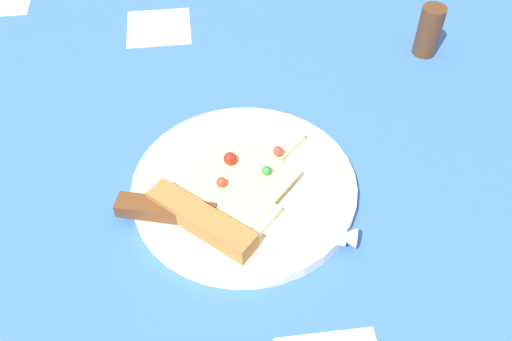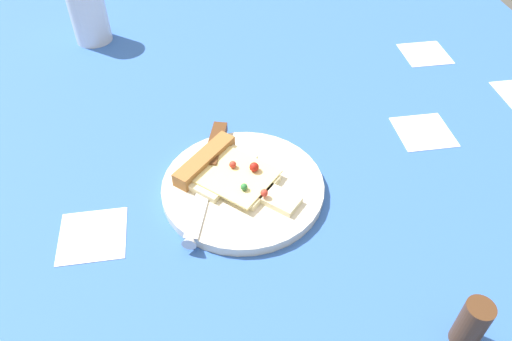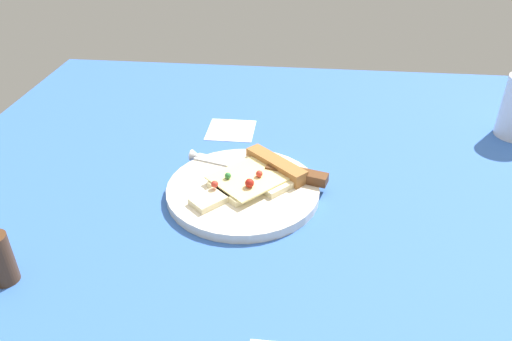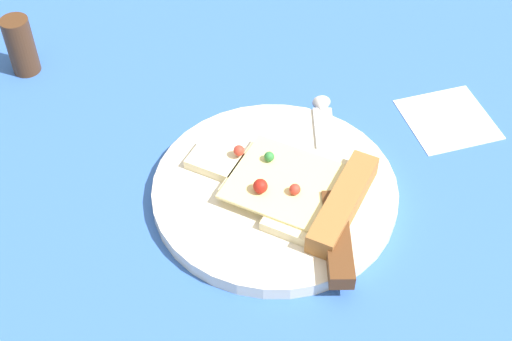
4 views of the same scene
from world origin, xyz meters
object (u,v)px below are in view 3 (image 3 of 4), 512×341
at_px(plate, 243,191).
at_px(pepper_shaker, 0,259).
at_px(pizza_slice, 255,177).
at_px(knife, 270,170).

distance_m(plate, pepper_shaker, 0.35).
distance_m(pizza_slice, pepper_shaker, 0.37).
height_order(pizza_slice, knife, pizza_slice).
bearing_deg(knife, pepper_shaker, 146.33).
relative_size(plate, knife, 1.01).
bearing_deg(pizza_slice, pepper_shaker, 82.19).
relative_size(knife, pepper_shaker, 3.39).
height_order(plate, pizza_slice, pizza_slice).
distance_m(pizza_slice, knife, 0.03).
bearing_deg(pizza_slice, knife, -85.17).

